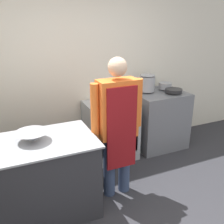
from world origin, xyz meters
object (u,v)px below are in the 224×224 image
object	(u,v)px
stove	(159,120)
mixing_bowl	(32,136)
fridge_unit	(110,130)
stock_pot	(147,83)
saute_pan	(174,91)
person_cook	(117,122)
sauce_pot	(165,86)

from	to	relation	value
stove	mixing_bowl	world-z (taller)	mixing_bowl
stove	fridge_unit	distance (m)	0.87
stock_pot	saute_pan	bearing A→B (deg)	-33.48
mixing_bowl	stock_pot	distance (m)	2.15
person_cook	saute_pan	xyz separation A→B (m)	(1.34, 0.75, 0.02)
fridge_unit	mixing_bowl	size ratio (longest dim) A/B	2.49
fridge_unit	stove	bearing A→B (deg)	-1.55
mixing_bowl	stock_pot	xyz separation A→B (m)	(1.93, 0.93, 0.16)
mixing_bowl	sauce_pot	bearing A→B (deg)	22.15
fridge_unit	mixing_bowl	xyz separation A→B (m)	(-1.24, -0.83, 0.50)
person_cook	sauce_pot	world-z (taller)	person_cook
person_cook	stock_pot	xyz separation A→B (m)	(0.99, 0.98, 0.14)
fridge_unit	stock_pot	size ratio (longest dim) A/B	3.08
sauce_pot	saute_pan	bearing A→B (deg)	-90.00
mixing_bowl	stove	bearing A→B (deg)	20.99
stove	fridge_unit	world-z (taller)	stove
stove	stock_pot	world-z (taller)	stock_pot
person_cook	stock_pot	bearing A→B (deg)	44.73
mixing_bowl	fridge_unit	bearing A→B (deg)	33.82
mixing_bowl	sauce_pot	xyz separation A→B (m)	(2.28, 0.93, 0.07)
mixing_bowl	stock_pot	bearing A→B (deg)	25.67
saute_pan	sauce_pot	world-z (taller)	sauce_pot
person_cook	sauce_pot	bearing A→B (deg)	36.26
stove	stock_pot	size ratio (longest dim) A/B	3.42
mixing_bowl	saute_pan	xyz separation A→B (m)	(2.28, 0.70, 0.05)
stove	sauce_pot	xyz separation A→B (m)	(0.16, 0.12, 0.53)
person_cook	saute_pan	size ratio (longest dim) A/B	6.29
stock_pot	stove	bearing A→B (deg)	-32.23
stock_pot	person_cook	bearing A→B (deg)	-135.27
person_cook	stove	bearing A→B (deg)	36.38
person_cook	stock_pot	world-z (taller)	person_cook
fridge_unit	person_cook	distance (m)	1.08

